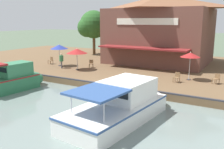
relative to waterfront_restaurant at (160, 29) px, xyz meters
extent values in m
plane|color=#4C5B47|center=(13.31, 0.48, -4.76)|extent=(220.00, 220.00, 0.00)
cube|color=brown|center=(2.31, 0.48, -4.46)|extent=(22.00, 56.00, 0.60)
cube|color=#2D2D33|center=(13.21, 0.48, -4.11)|extent=(0.20, 50.40, 0.10)
cube|color=brown|center=(-0.02, 0.00, -0.89)|extent=(9.43, 11.65, 6.54)
pyramid|color=brown|center=(-0.02, 0.00, 3.21)|extent=(9.90, 12.23, 1.66)
cube|color=maroon|center=(5.60, 0.00, -1.86)|extent=(1.80, 9.90, 0.16)
cube|color=silver|center=(4.74, 0.00, 0.91)|extent=(0.08, 6.99, 0.70)
cylinder|color=silver|center=(-0.02, -2.91, 3.36)|extent=(0.06, 0.06, 1.96)
cylinder|color=#B7B7B7|center=(8.09, 5.62, -3.01)|extent=(0.06, 0.06, 2.31)
cylinder|color=#2D2D33|center=(8.09, 5.62, -4.13)|extent=(0.36, 0.36, 0.06)
cone|color=maroon|center=(8.09, 5.62, -1.91)|extent=(1.73, 1.73, 0.41)
cone|color=white|center=(8.09, 5.62, -1.89)|extent=(1.07, 1.07, 0.33)
sphere|color=white|center=(8.09, 5.62, -1.71)|extent=(0.08, 0.08, 0.08)
cylinder|color=#B7B7B7|center=(9.19, -5.90, -3.12)|extent=(0.06, 0.06, 2.08)
cylinder|color=#2D2D33|center=(9.19, -5.90, -4.13)|extent=(0.36, 0.36, 0.06)
cone|color=maroon|center=(9.19, -5.90, -2.15)|extent=(2.23, 2.23, 0.50)
cone|color=white|center=(9.19, -5.90, -2.13)|extent=(1.38, 1.38, 0.40)
sphere|color=white|center=(9.19, -5.90, -1.90)|extent=(0.08, 0.08, 0.08)
cylinder|color=#B7B7B7|center=(8.41, -9.05, -3.01)|extent=(0.06, 0.06, 2.30)
cylinder|color=#2D2D33|center=(8.41, -9.05, -4.13)|extent=(0.36, 0.36, 0.06)
cone|color=navy|center=(8.41, -9.05, -1.93)|extent=(2.00, 2.00, 0.49)
cone|color=white|center=(8.41, -9.05, -1.91)|extent=(1.24, 1.24, 0.39)
sphere|color=white|center=(8.41, -9.05, -1.69)|extent=(0.08, 0.08, 0.08)
cube|color=brown|center=(8.72, 7.97, -3.95)|extent=(0.05, 0.05, 0.42)
cube|color=brown|center=(8.54, 7.62, -3.95)|extent=(0.05, 0.05, 0.42)
cube|color=brown|center=(8.37, 8.16, -3.95)|extent=(0.05, 0.05, 0.42)
cube|color=brown|center=(8.18, 7.81, -3.95)|extent=(0.05, 0.05, 0.42)
cube|color=brown|center=(8.45, 7.89, -3.74)|extent=(0.59, 0.59, 0.05)
cube|color=brown|center=(8.28, 7.98, -3.51)|extent=(0.24, 0.41, 0.40)
cube|color=brown|center=(9.78, 5.07, -3.95)|extent=(0.05, 0.05, 0.42)
cube|color=brown|center=(9.71, 4.67, -3.95)|extent=(0.05, 0.05, 0.42)
cube|color=brown|center=(9.38, 5.14, -3.95)|extent=(0.05, 0.05, 0.42)
cube|color=brown|center=(9.31, 4.74, -3.95)|extent=(0.05, 0.05, 0.42)
cube|color=brown|center=(9.55, 4.91, -3.74)|extent=(0.51, 0.51, 0.05)
cube|color=brown|center=(9.35, 4.94, -3.51)|extent=(0.12, 0.44, 0.40)
cube|color=brown|center=(8.21, -10.73, -3.95)|extent=(0.04, 0.04, 0.42)
cube|color=brown|center=(8.16, -11.13, -3.95)|extent=(0.04, 0.04, 0.42)
cube|color=brown|center=(7.81, -10.69, -3.95)|extent=(0.04, 0.04, 0.42)
cube|color=brown|center=(7.76, -11.08, -3.95)|extent=(0.04, 0.04, 0.42)
cube|color=brown|center=(7.99, -10.91, -3.74)|extent=(0.49, 0.49, 0.05)
cube|color=brown|center=(7.79, -10.89, -3.51)|extent=(0.09, 0.44, 0.40)
cube|color=brown|center=(7.49, -5.08, -3.95)|extent=(0.05, 0.05, 0.42)
cube|color=brown|center=(7.67, -5.44, -3.95)|extent=(0.05, 0.05, 0.42)
cube|color=brown|center=(7.14, -5.25, -3.95)|extent=(0.05, 0.05, 0.42)
cube|color=brown|center=(7.31, -5.61, -3.95)|extent=(0.05, 0.05, 0.42)
cube|color=brown|center=(7.40, -5.35, -3.74)|extent=(0.59, 0.59, 0.05)
cube|color=brown|center=(7.22, -5.43, -3.51)|extent=(0.23, 0.41, 0.40)
cylinder|color=#4C4C56|center=(9.35, -7.95, -3.76)|extent=(0.13, 0.13, 0.79)
cylinder|color=#4C4C56|center=(9.48, -7.87, -3.76)|extent=(0.13, 0.13, 0.79)
cylinder|color=#337547|center=(9.41, -7.91, -3.06)|extent=(0.46, 0.46, 0.63)
sphere|color=tan|center=(9.41, -7.91, -2.64)|extent=(0.21, 0.21, 0.21)
cube|color=#287047|center=(17.43, -6.80, -4.08)|extent=(5.29, 2.47, 1.20)
ellipsoid|color=#287047|center=(14.88, -6.56, -4.08)|extent=(1.98, 2.06, 1.20)
cube|color=maroon|center=(17.43, -6.80, -3.56)|extent=(5.35, 2.51, 0.10)
cube|color=#337A51|center=(16.53, -6.71, -2.94)|extent=(2.60, 1.82, 1.08)
cube|color=black|center=(17.74, -6.82, -2.80)|extent=(0.19, 1.40, 0.38)
cube|color=white|center=(18.41, 3.87, -4.16)|extent=(7.25, 3.82, 1.04)
ellipsoid|color=white|center=(14.96, 4.28, -4.16)|extent=(2.77, 3.15, 1.04)
cube|color=#2D4C84|center=(18.41, 3.87, -3.72)|extent=(7.33, 3.87, 0.10)
cube|color=white|center=(17.19, 4.02, -3.04)|extent=(3.43, 2.78, 1.21)
cube|color=black|center=(18.75, 3.84, -2.88)|extent=(0.31, 2.12, 0.42)
cube|color=#2D4C84|center=(20.03, 3.69, -2.53)|extent=(2.91, 2.87, 0.11)
cylinder|color=silver|center=(20.94, 4.65, -3.08)|extent=(0.05, 0.05, 1.11)
cylinder|color=silver|center=(20.69, 2.54, -3.08)|extent=(0.05, 0.05, 1.11)
cylinder|color=brown|center=(-2.31, -11.41, -2.68)|extent=(0.44, 0.44, 2.97)
sphere|color=#285623|center=(-2.31, -11.41, 0.41)|extent=(4.28, 4.28, 4.28)
sphere|color=#285623|center=(-1.46, -12.05, -0.02)|extent=(2.99, 2.99, 2.99)
camera|label=1|loc=(30.23, 10.37, 1.03)|focal=40.00mm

